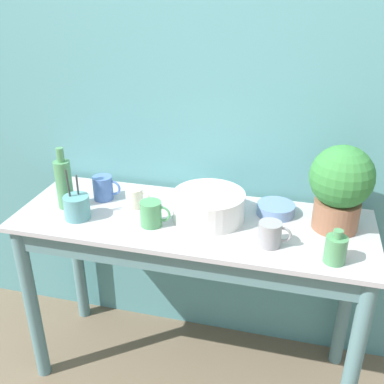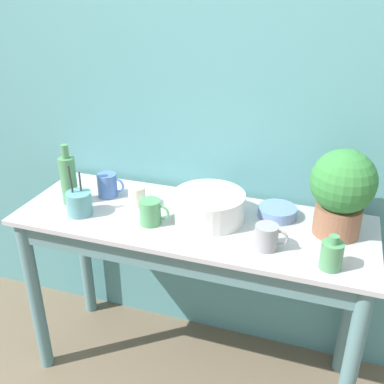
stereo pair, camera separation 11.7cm
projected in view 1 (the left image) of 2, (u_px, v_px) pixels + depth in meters
The scene contains 12 objects.
wall_back at pixel (210, 106), 1.92m from camera, with size 6.00×0.05×2.40m.
counter_table at pixel (191, 258), 1.87m from camera, with size 1.44×0.52×0.82m.
potted_plant at pixel (341, 185), 1.67m from camera, with size 0.24×0.24×0.34m.
bowl_wash_large at pixel (209, 206), 1.80m from camera, with size 0.29×0.29×0.11m.
bottle_tall at pixel (64, 183), 1.86m from camera, with size 0.07×0.07×0.26m.
bottle_short at pixel (336, 249), 1.52m from camera, with size 0.07×0.07×0.12m.
mug_cream at pixel (135, 198), 1.89m from camera, with size 0.11×0.07×0.08m.
mug_grey at pixel (270, 234), 1.62m from camera, with size 0.12×0.08×0.09m.
mug_blue at pixel (104, 188), 1.95m from camera, with size 0.13×0.09×0.10m.
mug_green at pixel (152, 214), 1.75m from camera, with size 0.12×0.08×0.10m.
bowl_small_blue at pixel (276, 209), 1.84m from camera, with size 0.16×0.16×0.04m.
utensil_cup at pixel (77, 207), 1.80m from camera, with size 0.10×0.10×0.21m.
Camera 1 is at (0.39, -1.27, 1.71)m, focal length 42.00 mm.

